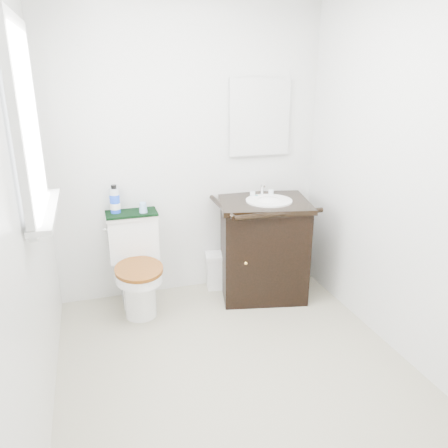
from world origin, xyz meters
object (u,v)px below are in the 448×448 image
toilet (137,269)px  cup (143,207)px  trash_bin (219,270)px  mouthwash_bottle (115,200)px  vanity (263,245)px

toilet → cup: cup is taller
toilet → trash_bin: (0.71, 0.13, -0.17)m
toilet → mouthwash_bottle: size_ratio=3.39×
cup → mouthwash_bottle: bearing=163.7°
trash_bin → mouthwash_bottle: bearing=179.0°
vanity → trash_bin: bearing=149.2°
vanity → mouthwash_bottle: mouthwash_bottle is taller
toilet → cup: (0.09, 0.08, 0.47)m
toilet → mouthwash_bottle: mouthwash_bottle is taller
mouthwash_bottle → cup: (0.21, -0.06, -0.06)m
toilet → trash_bin: size_ratio=2.35×
vanity → cup: (-0.95, 0.15, 0.37)m
vanity → cup: 1.03m
toilet → trash_bin: bearing=10.3°
trash_bin → vanity: bearing=-30.8°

